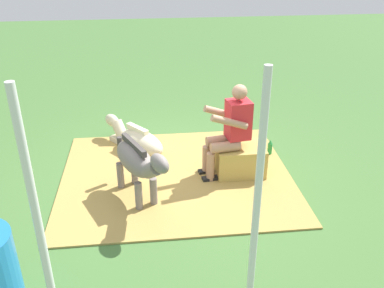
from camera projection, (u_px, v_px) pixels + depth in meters
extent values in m
plane|color=#426B33|center=(179.00, 176.00, 5.89)|extent=(24.00, 24.00, 0.00)
cube|color=#AD8C47|center=(176.00, 176.00, 5.86)|extent=(3.14, 2.70, 0.02)
cube|color=tan|center=(240.00, 160.00, 5.85)|extent=(0.66, 0.50, 0.43)
cylinder|color=tan|center=(225.00, 147.00, 5.59)|extent=(0.42, 0.20, 0.14)
cylinder|color=tan|center=(210.00, 167.00, 5.67)|extent=(0.11, 0.11, 0.43)
cube|color=black|center=(210.00, 179.00, 5.75)|extent=(0.23, 0.13, 0.06)
cylinder|color=tan|center=(221.00, 140.00, 5.76)|extent=(0.42, 0.20, 0.14)
cylinder|color=tan|center=(206.00, 160.00, 5.85)|extent=(0.11, 0.11, 0.43)
cube|color=black|center=(206.00, 172.00, 5.93)|extent=(0.23, 0.13, 0.06)
cube|color=red|center=(238.00, 119.00, 5.57)|extent=(0.34, 0.32, 0.52)
cylinder|color=tan|center=(229.00, 122.00, 5.37)|extent=(0.51, 0.16, 0.26)
cylinder|color=tan|center=(222.00, 113.00, 5.65)|extent=(0.51, 0.16, 0.26)
sphere|color=tan|center=(240.00, 92.00, 5.40)|extent=(0.20, 0.20, 0.20)
ellipsoid|color=slate|center=(135.00, 159.00, 5.19)|extent=(0.64, 0.90, 0.34)
cylinder|color=slate|center=(154.00, 192.00, 5.18)|extent=(0.09, 0.09, 0.38)
cylinder|color=slate|center=(139.00, 196.00, 5.09)|extent=(0.09, 0.09, 0.38)
cylinder|color=slate|center=(135.00, 172.00, 5.61)|extent=(0.09, 0.09, 0.38)
cylinder|color=slate|center=(121.00, 176.00, 5.52)|extent=(0.09, 0.09, 0.38)
cylinder|color=slate|center=(153.00, 169.00, 4.76)|extent=(0.32, 0.41, 0.33)
ellipsoid|color=slate|center=(160.00, 163.00, 4.55)|extent=(0.28, 0.36, 0.20)
cube|color=#433D3A|center=(134.00, 145.00, 5.10)|extent=(0.31, 0.57, 0.08)
cylinder|color=#433D3A|center=(120.00, 147.00, 5.57)|extent=(0.07, 0.07, 0.30)
ellipsoid|color=beige|center=(141.00, 143.00, 6.41)|extent=(0.86, 0.94, 0.36)
cube|color=beige|center=(121.00, 139.00, 6.81)|extent=(0.36, 0.37, 0.10)
cylinder|color=beige|center=(119.00, 128.00, 6.73)|extent=(0.32, 0.34, 0.30)
ellipsoid|color=beige|center=(112.00, 120.00, 6.81)|extent=(0.31, 0.33, 0.20)
cube|color=#F2EDC5|center=(137.00, 129.00, 6.37)|extent=(0.34, 0.39, 0.08)
cylinder|color=#268C3F|center=(270.00, 149.00, 6.39)|extent=(0.07, 0.07, 0.20)
cone|color=#268C3F|center=(270.00, 142.00, 6.33)|extent=(0.06, 0.06, 0.06)
cylinder|color=silver|center=(257.00, 209.00, 3.26)|extent=(0.06, 0.06, 2.27)
cylinder|color=silver|center=(41.00, 237.00, 2.95)|extent=(0.06, 0.06, 2.27)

